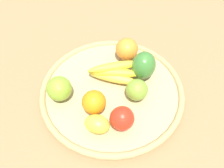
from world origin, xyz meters
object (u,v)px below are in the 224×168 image
Objects in this scene: orange_0 at (94,102)px; banana_bunch at (114,72)px; orange_1 at (127,49)px; apple_2 at (59,89)px; apple_1 at (137,90)px; bell_pepper at (144,65)px; apple_0 at (122,118)px; lemon_0 at (97,124)px.

orange_0 reaches higher than banana_bunch.
orange_1 is 1.02× the size of apple_2.
banana_bunch is (0.06, 0.08, -0.01)m from apple_1.
orange_1 is 0.82× the size of bell_pepper.
orange_0 reaches higher than apple_1.
banana_bunch is at bearing 15.41° from apple_0.
orange_1 is 0.10m from bell_pepper.
lemon_0 is 0.75× the size of bell_pepper.
apple_0 is at bearing -175.99° from orange_1.
orange_0 is at bearing 162.23° from banana_bunch.
apple_0 is 0.90× the size of apple_2.
apple_0 is 0.21m from apple_2.
orange_0 is 0.13m from banana_bunch.
orange_0 is (-0.06, 0.12, 0.00)m from apple_1.
apple_1 is at bearing -16.48° from apple_0.
apple_0 is at bearing 163.52° from apple_1.
orange_0 is at bearing 118.82° from apple_1.
orange_0 is 0.24m from orange_1.
banana_bunch is 0.19m from lemon_0.
apple_1 is 0.09m from bell_pepper.
apple_2 is at bearing 122.52° from banana_bunch.
apple_0 is 0.40× the size of banana_bunch.
lemon_0 is at bearing 171.05° from orange_1.
apple_2 is at bearing 138.11° from orange_1.
lemon_0 is (-0.02, 0.06, -0.01)m from apple_0.
lemon_0 is 0.24m from bell_pepper.
apple_1 is 0.13m from orange_0.
apple_0 reaches higher than apple_1.
orange_0 is 0.41× the size of banana_bunch.
lemon_0 is at bearing -161.37° from orange_0.
apple_0 is 0.20m from bell_pepper.
bell_pepper is (0.12, -0.24, 0.01)m from apple_2.
banana_bunch is at bearing -5.73° from lemon_0.
apple_2 reaches higher than apple_0.
apple_2 is 0.27m from bell_pepper.
lemon_0 is at bearing -14.69° from bell_pepper.
lemon_0 is at bearing 174.27° from banana_bunch.
apple_1 is at bearing -128.90° from banana_bunch.
apple_0 is 1.02× the size of apple_1.
apple_2 reaches higher than apple_1.
orange_0 is 0.93× the size of apple_2.
orange_1 reaches higher than apple_2.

